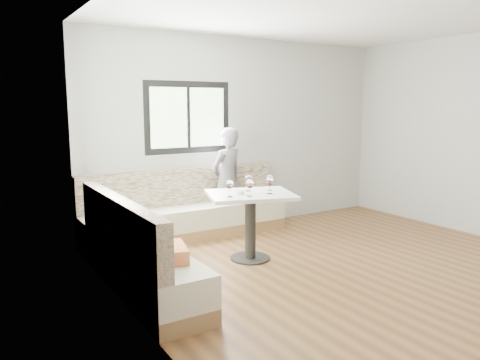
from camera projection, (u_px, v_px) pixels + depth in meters
room at (357, 144)px, 4.94m from camera, size 5.01×5.01×2.81m
banquette at (169, 230)px, 5.62m from camera, size 2.90×2.80×0.95m
table at (250, 210)px, 5.50m from camera, size 1.17×1.03×0.80m
person at (227, 181)px, 6.62m from camera, size 0.64×0.52×1.51m
olive_ramekin at (240, 192)px, 5.41m from camera, size 0.09×0.09×0.04m
wine_glass_a at (230, 185)px, 5.22m from camera, size 0.09×0.09×0.20m
wine_glass_b at (250, 184)px, 5.25m from camera, size 0.09×0.09×0.20m
wine_glass_c at (270, 182)px, 5.40m from camera, size 0.09×0.09×0.20m
wine_glass_d at (249, 180)px, 5.58m from camera, size 0.09×0.09×0.20m
wine_glass_e at (270, 179)px, 5.61m from camera, size 0.09×0.09×0.20m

